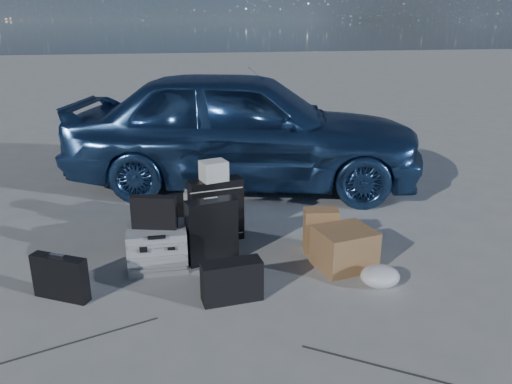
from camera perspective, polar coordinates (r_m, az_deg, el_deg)
ground at (r=3.91m, az=-1.39°, el=-11.36°), size 60.00×60.00×0.00m
car at (r=6.18m, az=-1.39°, el=7.36°), size 4.59×2.83×1.46m
pelican_case at (r=4.29m, az=-11.18°, el=-6.19°), size 0.49×0.40×0.35m
laptop_bag at (r=4.17m, az=-11.57°, el=-2.29°), size 0.38×0.19×0.28m
briefcase at (r=4.02m, az=-21.46°, el=-9.10°), size 0.43×0.31×0.34m
suitcase_left at (r=4.28m, az=-5.08°, el=-4.45°), size 0.45×0.24×0.56m
suitcase_right at (r=4.69m, az=-4.58°, el=-2.05°), size 0.52×0.26×0.59m
white_carton at (r=4.55m, az=-4.86°, el=2.44°), size 0.27×0.24×0.18m
duffel_bag at (r=5.00m, az=-5.80°, el=-2.26°), size 0.71×0.35×0.35m
flat_box_white at (r=4.93m, az=-5.92°, el=0.00°), size 0.42×0.35×0.07m
flat_box_black at (r=4.92m, az=-6.04°, el=0.75°), size 0.36×0.31×0.06m
kraft_bag at (r=4.51m, az=7.40°, el=-4.37°), size 0.32×0.23×0.40m
cardboard_box at (r=4.27m, az=10.06°, el=-6.34°), size 0.52×0.47×0.34m
plastic_bag at (r=4.07m, az=13.98°, el=-9.32°), size 0.33×0.29×0.17m
messenger_bag at (r=3.74m, az=-2.79°, el=-10.12°), size 0.46×0.21×0.31m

